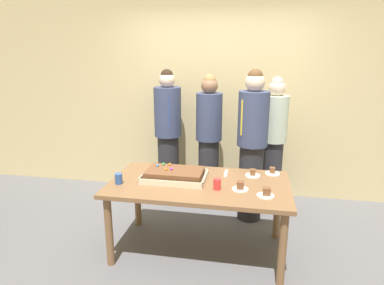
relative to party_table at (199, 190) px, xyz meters
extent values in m
plane|color=#5B5B60|center=(0.00, 0.00, -0.65)|extent=(12.00, 12.00, 0.00)
cube|color=#CCB784|center=(0.00, 1.60, 0.85)|extent=(8.00, 0.12, 3.00)
cube|color=brown|center=(0.00, 0.00, 0.06)|extent=(1.71, 0.94, 0.04)
cylinder|color=brown|center=(-0.77, -0.39, -0.30)|extent=(0.07, 0.07, 0.69)
cylinder|color=brown|center=(0.77, -0.39, -0.30)|extent=(0.07, 0.07, 0.69)
cylinder|color=brown|center=(-0.77, 0.39, -0.30)|extent=(0.07, 0.07, 0.69)
cylinder|color=brown|center=(0.77, 0.39, -0.30)|extent=(0.07, 0.07, 0.69)
cube|color=beige|center=(-0.25, 0.03, 0.09)|extent=(0.61, 0.40, 0.01)
cube|color=beige|center=(-0.25, -0.17, 0.12)|extent=(0.61, 0.01, 0.05)
cube|color=beige|center=(-0.25, 0.22, 0.12)|extent=(0.61, 0.01, 0.05)
cube|color=beige|center=(-0.55, 0.03, 0.12)|extent=(0.01, 0.40, 0.05)
cube|color=beige|center=(0.05, 0.03, 0.12)|extent=(0.01, 0.40, 0.05)
cube|color=brown|center=(-0.25, 0.03, 0.14)|extent=(0.54, 0.33, 0.09)
sphere|color=orange|center=(-0.33, 0.00, 0.19)|extent=(0.03, 0.03, 0.03)
sphere|color=orange|center=(-0.33, 0.15, 0.19)|extent=(0.03, 0.03, 0.03)
sphere|color=#2D84E0|center=(-0.44, 0.09, 0.19)|extent=(0.03, 0.03, 0.03)
sphere|color=green|center=(-0.39, 0.15, 0.19)|extent=(0.03, 0.03, 0.03)
sphere|color=purple|center=(-0.28, 0.02, 0.19)|extent=(0.03, 0.03, 0.03)
cylinder|color=white|center=(0.39, -0.11, 0.09)|extent=(0.15, 0.15, 0.01)
cube|color=brown|center=(0.39, -0.10, 0.13)|extent=(0.06, 0.06, 0.07)
cylinder|color=white|center=(0.70, 0.36, 0.09)|extent=(0.15, 0.15, 0.01)
cube|color=brown|center=(0.69, 0.37, 0.12)|extent=(0.05, 0.05, 0.06)
cylinder|color=white|center=(0.62, -0.21, 0.09)|extent=(0.15, 0.15, 0.01)
cube|color=brown|center=(0.62, -0.20, 0.13)|extent=(0.07, 0.06, 0.07)
cylinder|color=white|center=(0.50, 0.26, 0.09)|extent=(0.15, 0.15, 0.01)
cube|color=brown|center=(0.50, 0.27, 0.12)|extent=(0.05, 0.06, 0.06)
cylinder|color=#2D5199|center=(-0.74, -0.17, 0.13)|extent=(0.07, 0.07, 0.10)
cylinder|color=red|center=(0.19, -0.14, 0.13)|extent=(0.07, 0.07, 0.10)
cube|color=silver|center=(0.23, 0.28, 0.09)|extent=(0.03, 0.20, 0.01)
cylinder|color=#28282D|center=(-0.06, 1.11, -0.21)|extent=(0.26, 0.26, 0.86)
cylinder|color=#384266|center=(-0.06, 1.11, 0.51)|extent=(0.32, 0.32, 0.58)
sphere|color=#8C664C|center=(-0.06, 1.11, 0.89)|extent=(0.20, 0.20, 0.20)
sphere|color=olive|center=(-0.06, 1.11, 0.95)|extent=(0.16, 0.16, 0.16)
cylinder|color=#28282D|center=(-0.62, 1.21, -0.22)|extent=(0.28, 0.28, 0.86)
cylinder|color=#384266|center=(-0.62, 1.21, 0.53)|extent=(0.35, 0.35, 0.64)
cube|color=navy|center=(-0.57, 1.06, 0.57)|extent=(0.04, 0.02, 0.41)
sphere|color=beige|center=(-0.62, 1.21, 0.94)|extent=(0.20, 0.20, 0.20)
sphere|color=black|center=(-0.62, 1.21, 1.00)|extent=(0.16, 0.16, 0.16)
cylinder|color=#28282D|center=(0.74, 1.17, -0.21)|extent=(0.25, 0.25, 0.86)
cylinder|color=#B7C6B2|center=(0.74, 1.17, 0.50)|extent=(0.31, 0.31, 0.56)
sphere|color=beige|center=(0.74, 1.17, 0.87)|extent=(0.20, 0.20, 0.20)
sphere|color=#B2A899|center=(0.74, 1.17, 0.93)|extent=(0.16, 0.16, 0.16)
cylinder|color=#28282D|center=(0.48, 0.79, -0.19)|extent=(0.28, 0.28, 0.91)
cylinder|color=#384266|center=(0.48, 0.79, 0.57)|extent=(0.34, 0.34, 0.61)
cube|color=gold|center=(0.36, 0.67, 0.60)|extent=(0.04, 0.02, 0.39)
sphere|color=beige|center=(0.48, 0.79, 0.97)|extent=(0.21, 0.21, 0.21)
sphere|color=brown|center=(0.48, 0.79, 1.03)|extent=(0.17, 0.17, 0.17)
camera|label=1|loc=(0.49, -2.99, 1.31)|focal=31.79mm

